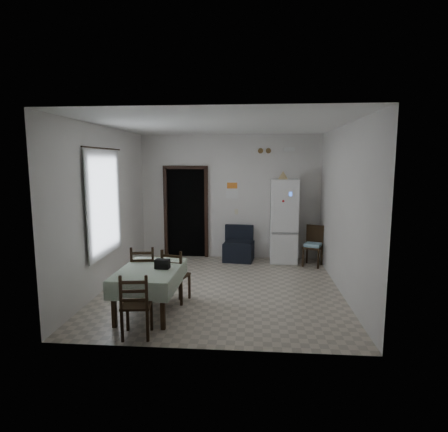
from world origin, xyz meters
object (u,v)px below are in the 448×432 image
dining_table (150,290)px  dining_chair_far_left (144,272)px  navy_seat (239,244)px  corner_chair (313,246)px  dining_chair_far_right (176,275)px  dining_chair_near_head (137,304)px  fridge (284,221)px

dining_table → dining_chair_far_left: 0.59m
navy_seat → dining_table: 3.33m
corner_chair → dining_table: bearing=-113.5°
dining_chair_far_left → dining_chair_far_right: dining_chair_far_left is taller
navy_seat → dining_chair_far_right: (-0.91, -2.61, 0.04)m
dining_table → dining_chair_near_head: 0.80m
corner_chair → navy_seat: bearing=-168.8°
fridge → dining_chair_near_head: 4.50m
fridge → dining_chair_far_right: (-1.94, -2.61, -0.50)m
navy_seat → dining_chair_far_right: bearing=-102.4°
dining_chair_near_head → dining_chair_far_left: bearing=-84.4°
fridge → corner_chair: size_ratio=2.14×
dining_chair_far_left → dining_chair_near_head: dining_chair_far_left is taller
fridge → dining_chair_far_right: bearing=-125.4°
navy_seat → dining_chair_near_head: (-1.16, -3.90, 0.04)m
fridge → dining_chair_far_left: 3.61m
navy_seat → dining_chair_far_right: size_ratio=0.91×
dining_table → dining_chair_far_right: 0.58m
dining_chair_near_head → corner_chair: bearing=-134.9°
fridge → corner_chair: 0.85m
fridge → dining_chair_far_left: size_ratio=2.05×
dining_table → dining_chair_far_left: bearing=116.0°
dining_chair_far_right → dining_chair_near_head: size_ratio=1.01×
dining_chair_far_right → dining_chair_near_head: 1.31m
navy_seat → dining_chair_far_left: size_ratio=0.87×
dining_table → dining_chair_far_left: (-0.25, 0.53, 0.12)m
dining_chair_far_left → dining_chair_far_right: 0.54m
fridge → corner_chair: bearing=-25.7°
dining_chair_far_left → dining_chair_near_head: bearing=94.2°
navy_seat → dining_chair_near_head: bearing=-99.7°
fridge → dining_chair_far_right: 3.29m
dining_table → navy_seat: bearing=69.7°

